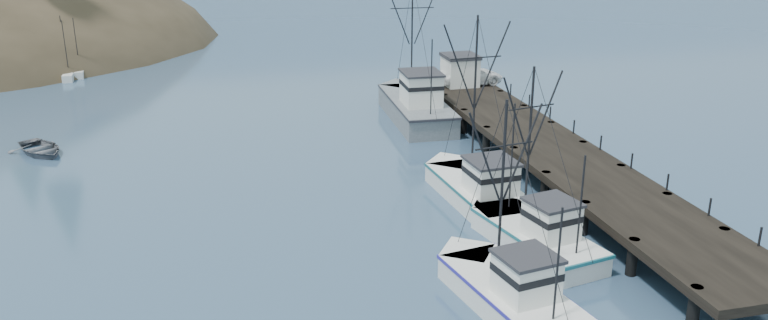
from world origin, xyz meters
TOP-DOWN VIEW (x-y plane):
  - ground at (0.00, 0.00)m, footprint 400.00×400.00m
  - pier at (14.00, 16.00)m, footprint 6.00×44.00m
  - trawler_near at (7.89, 5.05)m, footprint 4.91×10.00m
  - trawler_mid at (4.08, -0.32)m, footprint 4.77×10.11m
  - trawler_far at (7.38, 12.10)m, footprint 4.50×11.69m
  - work_vessel at (8.73, 30.89)m, footprint 4.74×14.34m
  - pier_shed at (13.85, 34.00)m, footprint 3.00×3.20m
  - pickup_truck at (14.89, 34.00)m, footprint 6.10×3.06m
  - motorboat at (-21.08, 28.85)m, footprint 5.77×6.27m

SIDE VIEW (x-z plane):
  - ground at x=0.00m, z-range 0.00..0.00m
  - motorboat at x=-21.08m, z-range -0.53..0.53m
  - trawler_mid at x=4.08m, z-range -4.24..5.88m
  - trawler_near at x=7.89m, z-range -4.31..5.95m
  - trawler_far at x=7.38m, z-range -5.11..6.75m
  - work_vessel at x=8.73m, z-range -4.86..7.31m
  - pier at x=14.00m, z-range 0.69..2.69m
  - pickup_truck at x=14.89m, z-range 2.00..3.66m
  - pier_shed at x=13.85m, z-range 2.02..4.82m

